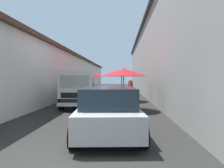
# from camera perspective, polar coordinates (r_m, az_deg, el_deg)

# --- Properties ---
(ground) EXTENTS (90.00, 90.00, 0.00)m
(ground) POSITION_cam_1_polar(r_m,az_deg,el_deg) (17.33, -1.35, -4.08)
(ground) COLOR #282826
(building_left_whitewash) EXTENTS (49.80, 7.50, 4.11)m
(building_left_whitewash) POSITION_cam_1_polar(r_m,az_deg,el_deg) (21.07, -19.70, 2.46)
(building_left_whitewash) COLOR silver
(building_left_whitewash) RESTS_ON ground
(building_right_concrete) EXTENTS (49.80, 7.50, 7.06)m
(building_right_concrete) POSITION_cam_1_polar(r_m,az_deg,el_deg) (20.30, 18.84, 6.66)
(building_right_concrete) COLOR gray
(building_right_concrete) RESTS_ON ground
(fruit_stall_near_right) EXTENTS (2.11, 2.11, 2.38)m
(fruit_stall_near_right) POSITION_cam_1_polar(r_m,az_deg,el_deg) (21.26, -5.46, 1.94)
(fruit_stall_near_right) COLOR #9E9EA3
(fruit_stall_near_right) RESTS_ON ground
(fruit_stall_near_left) EXTENTS (2.34, 2.34, 2.10)m
(fruit_stall_near_left) POSITION_cam_1_polar(r_m,az_deg,el_deg) (15.35, -8.50, 1.10)
(fruit_stall_near_left) COLOR #9E9EA3
(fruit_stall_near_left) RESTS_ON ground
(fruit_stall_far_left) EXTENTS (2.53, 2.53, 2.32)m
(fruit_stall_far_left) POSITION_cam_1_polar(r_m,az_deg,el_deg) (11.04, 3.37, 1.90)
(fruit_stall_far_left) COLOR #9E9EA3
(fruit_stall_far_left) RESTS_ON ground
(fruit_stall_far_right) EXTENTS (2.60, 2.60, 2.33)m
(fruit_stall_far_right) POSITION_cam_1_polar(r_m,az_deg,el_deg) (15.40, 2.74, 1.71)
(fruit_stall_far_right) COLOR #9E9EA3
(fruit_stall_far_right) RESTS_ON ground
(hatchback_car) EXTENTS (4.02, 2.15, 1.45)m
(hatchback_car) POSITION_cam_1_polar(r_m,az_deg,el_deg) (6.38, -1.01, -7.30)
(hatchback_car) COLOR #ADAFB5
(hatchback_car) RESTS_ON ground
(delivery_truck) EXTENTS (4.96, 2.06, 2.08)m
(delivery_truck) POSITION_cam_1_polar(r_m,az_deg,el_deg) (11.99, -8.88, -1.67)
(delivery_truck) COLOR black
(delivery_truck) RESTS_ON ground
(vendor_by_crates) EXTENTS (0.40, 0.60, 1.68)m
(vendor_by_crates) POSITION_cam_1_polar(r_m,az_deg,el_deg) (20.33, -7.99, -0.50)
(vendor_by_crates) COLOR navy
(vendor_by_crates) RESTS_ON ground
(vendor_in_shade) EXTENTS (0.59, 0.40, 1.67)m
(vendor_in_shade) POSITION_cam_1_polar(r_m,az_deg,el_deg) (18.91, 5.11, -0.67)
(vendor_in_shade) COLOR navy
(vendor_in_shade) RESTS_ON ground
(parked_scooter) EXTENTS (1.69, 0.48, 1.14)m
(parked_scooter) POSITION_cam_1_polar(r_m,az_deg,el_deg) (13.34, 4.33, -3.87)
(parked_scooter) COLOR black
(parked_scooter) RESTS_ON ground
(plastic_stool) EXTENTS (0.30, 0.30, 0.43)m
(plastic_stool) POSITION_cam_1_polar(r_m,az_deg,el_deg) (11.18, -11.16, -5.59)
(plastic_stool) COLOR #194CB2
(plastic_stool) RESTS_ON ground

